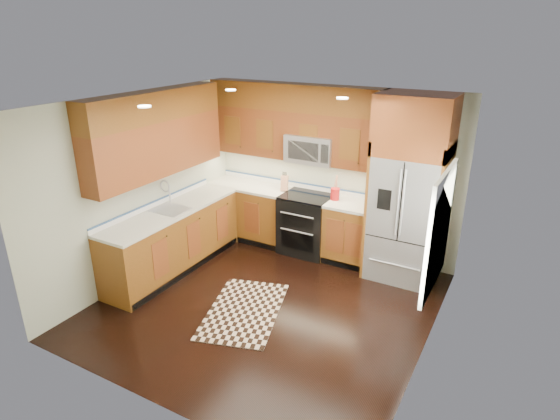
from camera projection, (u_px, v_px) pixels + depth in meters
The scene contains 16 objects.
ground at pixel (267, 305), 6.09m from camera, with size 4.00×4.00×0.00m, color black.
wall_back at pixel (331, 171), 7.25m from camera, with size 4.00×0.02×2.60m, color #BABDAA.
wall_left at pixel (142, 186), 6.52m from camera, with size 0.02×4.00×2.60m, color #BABDAA.
wall_right at pixel (436, 248), 4.71m from camera, with size 0.02×4.00×2.60m, color #BABDAA.
window at pixel (439, 231), 4.85m from camera, with size 0.04×1.10×1.30m.
base_cabinets at pixel (227, 230), 7.22m from camera, with size 2.85×3.00×0.90m.
countertop at pixel (238, 201), 7.08m from camera, with size 2.86×3.01×0.04m.
upper_cabinets at pixel (235, 127), 6.76m from camera, with size 2.85×3.00×1.15m.
range at pixel (306, 224), 7.39m from camera, with size 0.76×0.67×0.95m.
microwave at pixel (312, 149), 7.07m from camera, with size 0.76×0.40×0.42m.
refrigerator at pixel (409, 190), 6.36m from camera, with size 0.98×0.75×2.60m.
sink_faucet at pixel (170, 205), 6.70m from camera, with size 0.54×0.44×0.37m.
rug at pixel (244, 310), 5.96m from camera, with size 0.87×1.45×0.01m, color black.
knife_block at pixel (285, 183), 7.44m from camera, with size 0.16×0.18×0.30m.
utensil_crock at pixel (335, 191), 7.02m from camera, with size 0.17×0.17×0.38m.
cutting_board at pixel (375, 201), 6.99m from camera, with size 0.33×0.33×0.02m, color brown.
Camera 1 is at (2.69, -4.48, 3.37)m, focal length 30.00 mm.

